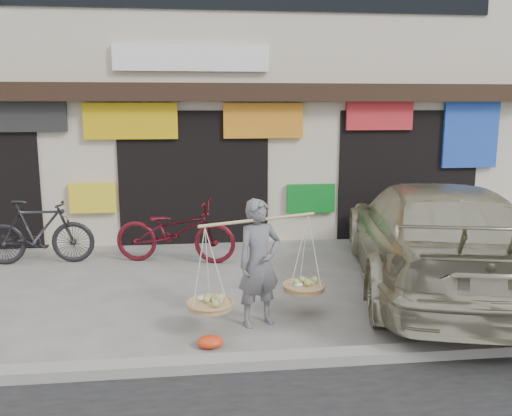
{
  "coord_description": "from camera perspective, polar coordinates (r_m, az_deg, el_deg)",
  "views": [
    {
      "loc": [
        -0.04,
        -7.43,
        2.79
      ],
      "look_at": [
        0.95,
        0.9,
        1.2
      ],
      "focal_mm": 38.0,
      "sensor_mm": 36.0,
      "label": 1
    }
  ],
  "objects": [
    {
      "name": "bike_1",
      "position": [
        10.4,
        -21.96,
        -2.35
      ],
      "size": [
        1.94,
        0.57,
        1.17
      ],
      "primitive_type": "imported",
      "rotation": [
        0.0,
        0.0,
        1.58
      ],
      "color": "black",
      "rests_on": "ground"
    },
    {
      "name": "suv",
      "position": [
        8.78,
        18.17,
        -2.77
      ],
      "size": [
        3.55,
        6.09,
        1.66
      ],
      "rotation": [
        0.0,
        0.0,
        2.91
      ],
      "color": "#B2AD8F",
      "rests_on": "ground"
    },
    {
      "name": "bike_2",
      "position": [
        9.86,
        -8.48,
        -2.41
      ],
      "size": [
        2.3,
        1.22,
        1.15
      ],
      "primitive_type": "imported",
      "rotation": [
        0.0,
        0.0,
        1.35
      ],
      "color": "#500D17",
      "rests_on": "ground"
    },
    {
      "name": "kerb",
      "position": [
        6.08,
        -5.91,
        -16.04
      ],
      "size": [
        70.0,
        0.25,
        0.12
      ],
      "primitive_type": "cube",
      "color": "gray",
      "rests_on": "ground"
    },
    {
      "name": "ground",
      "position": [
        7.94,
        -6.15,
        -9.94
      ],
      "size": [
        70.0,
        70.0,
        0.0
      ],
      "primitive_type": "plane",
      "color": "gray",
      "rests_on": "ground"
    },
    {
      "name": "shophouse_block",
      "position": [
        13.87,
        -6.8,
        13.35
      ],
      "size": [
        14.0,
        6.32,
        7.0
      ],
      "color": "beige",
      "rests_on": "ground"
    },
    {
      "name": "street_vendor",
      "position": [
        6.95,
        0.33,
        -6.3
      ],
      "size": [
        1.84,
        1.07,
        1.65
      ],
      "rotation": [
        0.0,
        0.0,
        0.38
      ],
      "color": "slate",
      "rests_on": "ground"
    },
    {
      "name": "red_bag",
      "position": [
        6.56,
        -4.83,
        -13.86
      ],
      "size": [
        0.31,
        0.25,
        0.14
      ],
      "primitive_type": "ellipsoid",
      "color": "#F83A17",
      "rests_on": "ground"
    }
  ]
}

